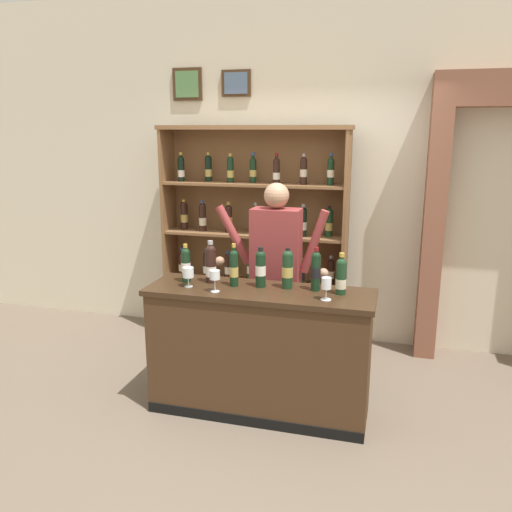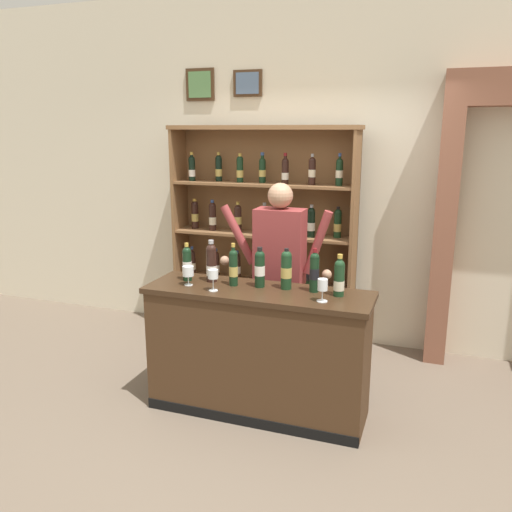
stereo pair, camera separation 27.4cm
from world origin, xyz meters
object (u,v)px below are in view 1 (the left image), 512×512
(tasting_bottle_super_tuscan, at_px, (261,267))
(tasting_bottle_grappa, at_px, (287,268))
(wine_shelf, at_px, (255,233))
(tasting_bottle_chianti, at_px, (234,267))
(tasting_bottle_brunello, at_px, (341,276))
(tasting_counter, at_px, (259,352))
(tasting_bottle_rosso, at_px, (316,270))
(wine_glass_left, at_px, (326,285))
(wine_glass_spare, at_px, (188,273))
(shopkeeper, at_px, (276,261))
(tasting_bottle_prosecco, at_px, (211,264))
(tasting_bottle_riserva, at_px, (186,264))
(wine_glass_center, at_px, (215,276))

(tasting_bottle_super_tuscan, xyz_separation_m, tasting_bottle_grappa, (0.20, 0.02, 0.00))
(wine_shelf, height_order, tasting_bottle_chianti, wine_shelf)
(tasting_bottle_brunello, bearing_deg, tasting_counter, -174.44)
(tasting_bottle_rosso, bearing_deg, wine_shelf, 122.77)
(tasting_bottle_brunello, bearing_deg, wine_glass_left, -116.86)
(tasting_bottle_rosso, bearing_deg, wine_glass_spare, -170.42)
(shopkeeper, bearing_deg, tasting_bottle_grappa, -67.96)
(tasting_bottle_chianti, bearing_deg, tasting_bottle_super_tuscan, 8.30)
(wine_glass_left, bearing_deg, tasting_bottle_prosecco, 167.95)
(tasting_bottle_prosecco, distance_m, tasting_bottle_grappa, 0.59)
(shopkeeper, bearing_deg, wine_glass_left, -53.88)
(shopkeeper, bearing_deg, tasting_counter, -87.88)
(tasting_bottle_prosecco, distance_m, tasting_bottle_rosso, 0.80)
(tasting_bottle_chianti, bearing_deg, tasting_bottle_prosecco, 167.87)
(tasting_counter, xyz_separation_m, tasting_bottle_brunello, (0.58, 0.06, 0.62))
(tasting_bottle_grappa, bearing_deg, tasting_bottle_chianti, -173.09)
(tasting_bottle_riserva, distance_m, tasting_bottle_super_tuscan, 0.58)
(tasting_counter, relative_size, wine_glass_spare, 11.33)
(tasting_bottle_super_tuscan, bearing_deg, tasting_counter, -81.49)
(tasting_bottle_chianti, height_order, wine_glass_center, tasting_bottle_chianti)
(tasting_bottle_super_tuscan, height_order, tasting_bottle_grappa, tasting_bottle_grappa)
(tasting_bottle_grappa, bearing_deg, shopkeeper, 112.04)
(tasting_bottle_rosso, xyz_separation_m, wine_glass_spare, (-0.92, -0.16, -0.05))
(wine_glass_left, bearing_deg, tasting_bottle_brunello, 63.14)
(tasting_bottle_prosecco, bearing_deg, tasting_bottle_chianti, -12.13)
(wine_shelf, distance_m, wine_glass_center, 1.47)
(tasting_bottle_chianti, relative_size, tasting_bottle_super_tuscan, 1.07)
(shopkeeper, distance_m, tasting_bottle_grappa, 0.56)
(tasting_bottle_prosecco, height_order, wine_glass_left, tasting_bottle_prosecco)
(tasting_bottle_grappa, distance_m, tasting_bottle_rosso, 0.21)
(tasting_bottle_rosso, height_order, wine_glass_left, tasting_bottle_rosso)
(shopkeeper, bearing_deg, tasting_bottle_prosecco, -126.29)
(wine_shelf, height_order, shopkeeper, wine_shelf)
(tasting_bottle_prosecco, relative_size, wine_glass_center, 2.03)
(wine_glass_center, bearing_deg, wine_glass_spare, 163.99)
(tasting_bottle_super_tuscan, bearing_deg, tasting_bottle_prosecco, 178.03)
(shopkeeper, relative_size, tasting_bottle_super_tuscan, 5.59)
(wine_glass_left, bearing_deg, tasting_counter, 168.18)
(tasting_counter, distance_m, tasting_bottle_riserva, 0.86)
(wine_glass_left, bearing_deg, tasting_bottle_rosso, 117.82)
(tasting_counter, bearing_deg, wine_shelf, 106.93)
(tasting_bottle_chianti, xyz_separation_m, tasting_bottle_brunello, (0.79, 0.01, -0.01))
(tasting_bottle_rosso, bearing_deg, tasting_bottle_grappa, 179.67)
(shopkeeper, distance_m, wine_glass_center, 0.79)
(tasting_bottle_riserva, xyz_separation_m, wine_glass_left, (1.09, -0.16, -0.03))
(tasting_counter, relative_size, tasting_bottle_super_tuscan, 5.54)
(wine_glass_center, bearing_deg, tasting_bottle_super_tuscan, 35.72)
(wine_glass_spare, bearing_deg, wine_shelf, 85.09)
(tasting_counter, height_order, tasting_bottle_rosso, tasting_bottle_rosso)
(tasting_counter, distance_m, tasting_bottle_rosso, 0.75)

